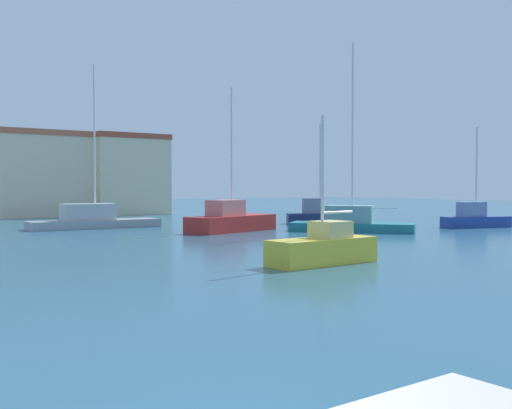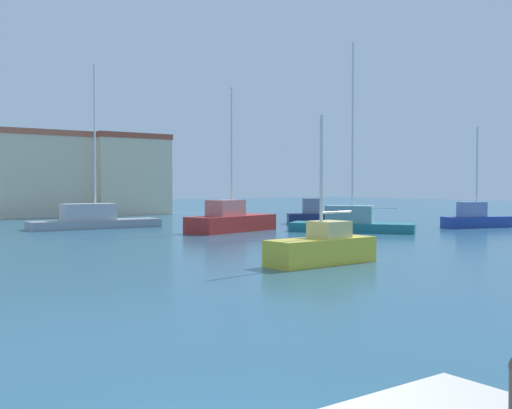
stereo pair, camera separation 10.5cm
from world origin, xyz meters
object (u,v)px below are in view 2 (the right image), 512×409
(sailboat_navy_behind_lamppost, at_px, (319,215))
(sailboat_red_near_pier, at_px, (231,220))
(sailboat_grey_distant_east, at_px, (93,219))
(sailboat_teal_outer_mooring, at_px, (351,222))
(sailboat_blue_far_right, at_px, (475,218))
(sailboat_yellow_center_channel, at_px, (322,248))

(sailboat_navy_behind_lamppost, bearing_deg, sailboat_red_near_pier, -166.19)
(sailboat_navy_behind_lamppost, xyz_separation_m, sailboat_grey_distant_east, (-14.62, 5.29, -0.02))
(sailboat_teal_outer_mooring, distance_m, sailboat_blue_far_right, 9.36)
(sailboat_yellow_center_channel, xyz_separation_m, sailboat_grey_distant_east, (0.19, 21.95, 0.02))
(sailboat_red_near_pier, xyz_separation_m, sailboat_blue_far_right, (14.88, -6.51, -0.06))
(sailboat_navy_behind_lamppost, distance_m, sailboat_yellow_center_channel, 22.29)
(sailboat_teal_outer_mooring, bearing_deg, sailboat_red_near_pier, 143.33)
(sailboat_navy_behind_lamppost, xyz_separation_m, sailboat_red_near_pier, (-9.02, -2.22, 0.06))
(sailboat_yellow_center_channel, xyz_separation_m, sailboat_teal_outer_mooring, (11.56, 10.15, 0.00))
(sailboat_red_near_pier, bearing_deg, sailboat_teal_outer_mooring, -36.67)
(sailboat_teal_outer_mooring, relative_size, sailboat_red_near_pier, 1.31)
(sailboat_navy_behind_lamppost, bearing_deg, sailboat_yellow_center_channel, -131.62)
(sailboat_grey_distant_east, relative_size, sailboat_red_near_pier, 1.22)
(sailboat_navy_behind_lamppost, distance_m, sailboat_teal_outer_mooring, 7.28)
(sailboat_yellow_center_channel, relative_size, sailboat_teal_outer_mooring, 0.47)
(sailboat_yellow_center_channel, bearing_deg, sailboat_red_near_pier, 68.17)
(sailboat_yellow_center_channel, height_order, sailboat_teal_outer_mooring, sailboat_teal_outer_mooring)
(sailboat_teal_outer_mooring, xyz_separation_m, sailboat_grey_distant_east, (-11.37, 11.81, 0.02))
(sailboat_navy_behind_lamppost, relative_size, sailboat_blue_far_right, 1.08)
(sailboat_grey_distant_east, relative_size, sailboat_blue_far_right, 1.60)
(sailboat_navy_behind_lamppost, relative_size, sailboat_red_near_pier, 0.82)
(sailboat_yellow_center_channel, xyz_separation_m, sailboat_blue_far_right, (20.66, 7.94, 0.04))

